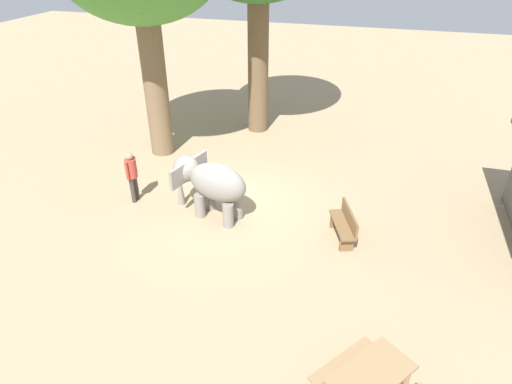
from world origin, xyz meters
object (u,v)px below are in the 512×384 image
object	(u,v)px
picnic_table_near	(370,380)
feed_bucket	(218,175)
elephant	(210,182)
person_handler	(132,173)
wooden_bench	(345,224)

from	to	relation	value
picnic_table_near	feed_bucket	xyz separation A→B (m)	(-6.80, -5.35, -0.43)
elephant	feed_bucket	size ratio (longest dim) A/B	6.76
elephant	person_handler	world-z (taller)	elephant
person_handler	wooden_bench	xyz separation A→B (m)	(0.14, 6.34, -0.48)
elephant	feed_bucket	distance (m)	2.30
feed_bucket	person_handler	bearing A→B (deg)	-44.50
person_handler	feed_bucket	size ratio (longest dim) A/B	4.50
person_handler	wooden_bench	bearing A→B (deg)	1.03
feed_bucket	picnic_table_near	bearing A→B (deg)	38.18
wooden_bench	feed_bucket	bearing A→B (deg)	43.20
elephant	wooden_bench	distance (m)	3.86
wooden_bench	picnic_table_near	size ratio (longest dim) A/B	0.70
elephant	person_handler	bearing A→B (deg)	13.05
person_handler	wooden_bench	distance (m)	6.36
picnic_table_near	feed_bucket	distance (m)	8.66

